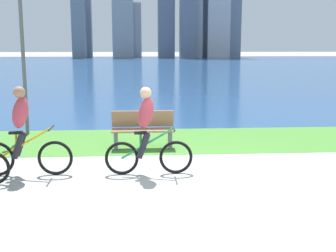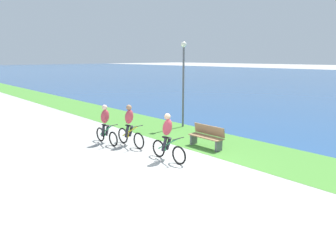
# 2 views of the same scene
# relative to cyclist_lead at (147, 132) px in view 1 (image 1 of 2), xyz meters

# --- Properties ---
(ground_plane) EXTENTS (300.00, 300.00, 0.00)m
(ground_plane) POSITION_rel_cyclist_lead_xyz_m (0.64, -0.20, -0.84)
(ground_plane) COLOR #9E9E99
(grass_strip_bayside) EXTENTS (120.00, 3.12, 0.01)m
(grass_strip_bayside) POSITION_rel_cyclist_lead_xyz_m (0.64, 3.02, -0.83)
(grass_strip_bayside) COLOR #478433
(grass_strip_bayside) RESTS_ON ground
(bay_water_surface) EXTENTS (300.00, 84.52, 0.00)m
(bay_water_surface) POSITION_rel_cyclist_lead_xyz_m (0.64, 46.84, -0.84)
(bay_water_surface) COLOR navy
(bay_water_surface) RESTS_ON ground
(cyclist_lead) EXTENTS (1.69, 0.52, 1.69)m
(cyclist_lead) POSITION_rel_cyclist_lead_xyz_m (0.00, 0.00, 0.00)
(cyclist_lead) COLOR black
(cyclist_lead) RESTS_ON ground
(cyclist_trailing) EXTENTS (1.76, 0.52, 1.71)m
(cyclist_trailing) POSITION_rel_cyclist_lead_xyz_m (-2.34, 0.07, 0.00)
(cyclist_trailing) COLOR black
(cyclist_trailing) RESTS_ON ground
(bench_near_path) EXTENTS (1.50, 0.47, 0.90)m
(bench_near_path) POSITION_rel_cyclist_lead_xyz_m (-0.05, 2.20, -0.39)
(bench_near_path) COLOR olive
(bench_near_path) RESTS_ON ground
(lamppost_tall) EXTENTS (0.28, 0.28, 4.32)m
(lamppost_tall) POSITION_rel_cyclist_lead_xyz_m (-3.26, 4.13, 1.95)
(lamppost_tall) COLOR #595960
(lamppost_tall) RESTS_ON ground
(city_skyline_far_shore) EXTENTS (32.81, 9.61, 25.80)m
(city_skyline_far_shore) POSITION_rel_cyclist_lead_xyz_m (9.63, 80.06, 9.84)
(city_skyline_far_shore) COLOR slate
(city_skyline_far_shore) RESTS_ON ground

